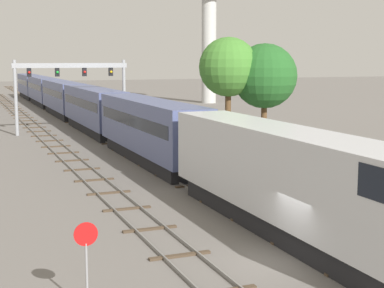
% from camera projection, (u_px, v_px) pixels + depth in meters
% --- Properties ---
extents(ground_plane, '(400.00, 400.00, 0.00)m').
position_uv_depth(ground_plane, '(281.00, 261.00, 23.03)').
color(ground_plane, slate).
extents(track_main, '(2.60, 200.00, 0.16)m').
position_uv_depth(track_main, '(67.00, 118.00, 78.92)').
color(track_main, slate).
rests_on(track_main, ground).
extents(track_near, '(2.60, 160.00, 0.16)m').
position_uv_depth(track_near, '(47.00, 138.00, 58.52)').
color(track_near, slate).
rests_on(track_near, ground).
extents(passenger_train, '(3.04, 120.12, 4.80)m').
position_uv_depth(passenger_train, '(75.00, 102.00, 72.78)').
color(passenger_train, silver).
rests_on(passenger_train, ground).
extents(signal_gantry, '(12.10, 0.49, 7.81)m').
position_uv_depth(signal_gantry, '(71.00, 80.00, 62.17)').
color(signal_gantry, '#999BA0').
rests_on(signal_gantry, ground).
extents(stop_sign, '(0.76, 0.08, 2.88)m').
position_uv_depth(stop_sign, '(86.00, 254.00, 18.28)').
color(stop_sign, gray).
rests_on(stop_sign, ground).
extents(trackside_tree_left, '(5.59, 5.59, 9.95)m').
position_uv_depth(trackside_tree_left, '(228.00, 67.00, 55.06)').
color(trackside_tree_left, brown).
rests_on(trackside_tree_left, ground).
extents(trackside_tree_mid, '(6.16, 6.16, 9.38)m').
position_uv_depth(trackside_tree_mid, '(265.00, 76.00, 55.64)').
color(trackside_tree_mid, brown).
rests_on(trackside_tree_mid, ground).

